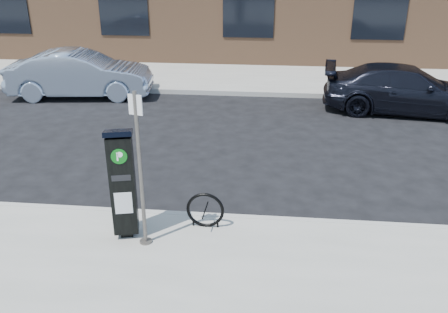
# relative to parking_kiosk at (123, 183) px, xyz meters

# --- Properties ---
(ground) EXTENTS (120.00, 120.00, 0.00)m
(ground) POSITION_rel_parking_kiosk_xyz_m (1.24, 0.78, -1.10)
(ground) COLOR black
(ground) RESTS_ON ground
(sidewalk_far) EXTENTS (60.00, 12.00, 0.15)m
(sidewalk_far) POSITION_rel_parking_kiosk_xyz_m (1.24, 14.78, -1.02)
(sidewalk_far) COLOR gray
(sidewalk_far) RESTS_ON ground
(curb_near) EXTENTS (60.00, 0.12, 0.16)m
(curb_near) POSITION_rel_parking_kiosk_xyz_m (1.24, 0.76, -1.02)
(curb_near) COLOR #9E9B93
(curb_near) RESTS_ON ground
(curb_far) EXTENTS (60.00, 0.12, 0.16)m
(curb_far) POSITION_rel_parking_kiosk_xyz_m (1.24, 8.80, -1.02)
(curb_far) COLOR #9E9B93
(curb_far) RESTS_ON ground
(parking_kiosk) EXTENTS (0.50, 0.46, 1.84)m
(parking_kiosk) POSITION_rel_parking_kiosk_xyz_m (0.00, 0.00, 0.00)
(parking_kiosk) COLOR black
(parking_kiosk) RESTS_ON sidewalk_near
(sign_pole) EXTENTS (0.21, 0.20, 2.48)m
(sign_pole) POSITION_rel_parking_kiosk_xyz_m (0.36, -0.19, 0.28)
(sign_pole) COLOR #615A56
(sign_pole) RESTS_ON sidewalk_near
(bike_rack) EXTENTS (0.64, 0.07, 0.63)m
(bike_rack) POSITION_rel_parking_kiosk_xyz_m (1.24, 0.37, -0.64)
(bike_rack) COLOR black
(bike_rack) RESTS_ON sidewalk_near
(car_silver) EXTENTS (4.69, 2.11, 1.50)m
(car_silver) POSITION_rel_parking_kiosk_xyz_m (-3.93, 8.18, -0.35)
(car_silver) COLOR #9EB0CA
(car_silver) RESTS_ON ground
(car_dark) EXTENTS (4.91, 2.45, 1.37)m
(car_dark) POSITION_rel_parking_kiosk_xyz_m (6.16, 7.57, -0.41)
(car_dark) COLOR black
(car_dark) RESTS_ON ground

